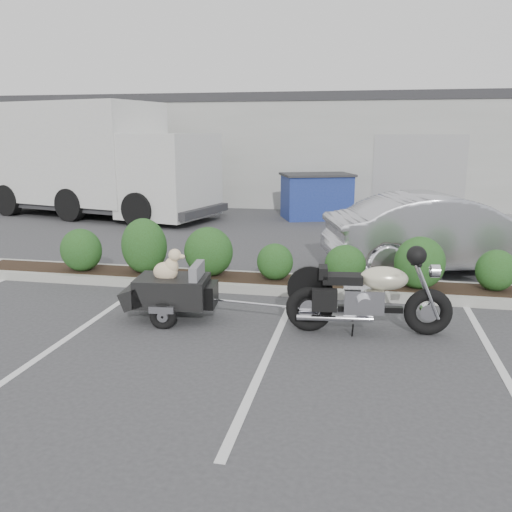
% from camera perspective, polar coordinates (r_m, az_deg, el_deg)
% --- Properties ---
extents(ground, '(90.00, 90.00, 0.00)m').
position_cam_1_polar(ground, '(7.66, -6.70, -7.52)').
color(ground, '#38383A').
rests_on(ground, ground).
extents(planter_kerb, '(12.00, 1.00, 0.15)m').
position_cam_1_polar(planter_kerb, '(9.46, 3.21, -2.98)').
color(planter_kerb, '#9E9E93').
rests_on(planter_kerb, ground).
extents(building, '(26.00, 10.00, 4.00)m').
position_cam_1_polar(building, '(23.93, 6.05, 11.24)').
color(building, '#9EA099').
rests_on(building, ground).
extents(motorcycle, '(2.23, 0.81, 1.28)m').
position_cam_1_polar(motorcycle, '(7.41, 11.76, -4.23)').
color(motorcycle, black).
rests_on(motorcycle, ground).
extents(pet_trailer, '(1.79, 1.01, 1.06)m').
position_cam_1_polar(pet_trailer, '(7.91, -8.89, -3.50)').
color(pet_trailer, black).
rests_on(pet_trailer, ground).
extents(sedan, '(4.87, 2.85, 1.52)m').
position_cam_1_polar(sedan, '(11.10, 19.40, 2.30)').
color(sedan, '#B4B4BC').
rests_on(sedan, ground).
extents(dumpster, '(2.51, 2.12, 1.41)m').
position_cam_1_polar(dumpster, '(17.21, 6.38, 6.32)').
color(dumpster, navy).
rests_on(dumpster, ground).
extents(delivery_truck, '(8.18, 4.34, 3.57)m').
position_cam_1_polar(delivery_truck, '(18.17, -16.09, 9.43)').
color(delivery_truck, silver).
rests_on(delivery_truck, ground).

